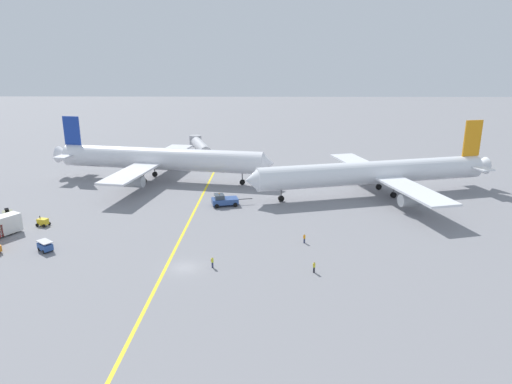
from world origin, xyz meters
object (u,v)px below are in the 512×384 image
Objects in this scene: ground_crew_marshaller_foreground at (212,262)px; ground_crew_ramp_agent_by_cones at (314,267)px; gse_belt_loader_portside at (8,215)px; gse_baggage_cart_trailing at (45,246)px; airliner_being_pushed at (375,173)px; ground_crew_wing_walker_right at (304,238)px; airliner_at_gate_left at (160,159)px; jet_bridge at (199,145)px; gse_gpu_cart_small at (43,222)px; pushback_tug at (224,200)px; gse_catering_truck_tall at (3,226)px.

ground_crew_ramp_agent_by_cones is at bearing -5.62° from ground_crew_marshaller_foreground.
gse_belt_loader_portside reaches higher than gse_baggage_cart_trailing.
airliner_being_pushed is 34.19m from ground_crew_wing_walker_right.
gse_belt_loader_portside is (-23.70, -28.93, -4.69)m from airliner_at_gate_left.
jet_bridge reaches higher than gse_belt_loader_portside.
airliner_at_gate_left reaches higher than gse_gpu_cart_small.
airliner_at_gate_left is 11.62× the size of gse_belt_loader_portside.
ground_crew_ramp_agent_by_cones reaches higher than gse_baggage_cart_trailing.
airliner_at_gate_left is 35.63× the size of ground_crew_wing_walker_right.
gse_belt_loader_portside is 63.63m from jet_bridge.
ground_crew_ramp_agent_by_cones is at bearing -57.18° from airliner_at_gate_left.
ground_crew_ramp_agent_by_cones is 83.04m from jet_bridge.
ground_crew_wing_walker_right is at bearing 92.23° from ground_crew_ramp_agent_by_cones.
gse_gpu_cart_small is 63.61m from jet_bridge.
gse_baggage_cart_trailing is at bearing -151.73° from airliner_being_pushed.
pushback_tug reaches higher than ground_crew_wing_walker_right.
gse_baggage_cart_trailing is (-60.43, -32.49, -4.22)m from airliner_being_pushed.
jet_bridge is (15.72, 71.29, 3.18)m from gse_baggage_cart_trailing.
airliner_being_pushed reaches higher than gse_baggage_cart_trailing.
gse_catering_truck_tall is at bearing 161.71° from ground_crew_marshaller_foreground.
pushback_tug is 1.78× the size of gse_belt_loader_portside.
ground_crew_marshaller_foreground is at bearing -18.29° from gse_catering_truck_tall.
pushback_tug is at bearing 24.73° from gse_catering_truck_tall.
jet_bridge is at bearing 68.00° from gse_catering_truck_tall.
gse_baggage_cart_trailing reaches higher than ground_crew_wing_walker_right.
gse_gpu_cart_small is at bearing 158.85° from ground_crew_ramp_agent_by_cones.
gse_gpu_cart_small reaches higher than ground_crew_ramp_agent_by_cones.
airliner_at_gate_left reaches higher than jet_bridge.
ground_crew_marshaller_foreground is at bearing -26.61° from gse_belt_loader_portside.
jet_bridge is (-26.46, 67.40, 3.21)m from ground_crew_wing_walker_right.
jet_bridge is at bearing 111.43° from ground_crew_wing_walker_right.
airliner_at_gate_left is at bearing 50.68° from gse_belt_loader_portside.
gse_baggage_cart_trailing is 1.26× the size of gse_gpu_cart_small.
airliner_at_gate_left is 61.32m from ground_crew_ramp_agent_by_cones.
ground_crew_wing_walker_right is at bearing -53.06° from pushback_tug.
pushback_tug is at bearing -165.77° from airliner_being_pushed.
jet_bridge is at bearing 77.56° from gse_baggage_cart_trailing.
ground_crew_wing_walker_right is at bearing -50.92° from airliner_at_gate_left.
gse_belt_loader_portside is (-74.66, -17.25, -4.26)m from airliner_being_pushed.
ground_crew_marshaller_foreground reaches higher than ground_crew_wing_walker_right.
gse_gpu_cart_small is 1.55× the size of ground_crew_wing_walker_right.
ground_crew_marshaller_foreground is at bearing -88.81° from pushback_tug.
gse_catering_truck_tall is at bearing 176.81° from ground_crew_wing_walker_right.
airliner_at_gate_left reaches higher than gse_belt_loader_portside.
jet_bridge is at bearing 98.80° from ground_crew_marshaller_foreground.
gse_catering_truck_tall is at bearing -155.27° from pushback_tug.
airliner_being_pushed is 34.67m from pushback_tug.
ground_crew_wing_walker_right is at bearing -11.38° from gse_belt_loader_portside.
gse_baggage_cart_trailing is 1.95× the size of ground_crew_wing_walker_right.
ground_crew_marshaller_foreground is (37.99, -12.56, -0.86)m from gse_catering_truck_tall.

